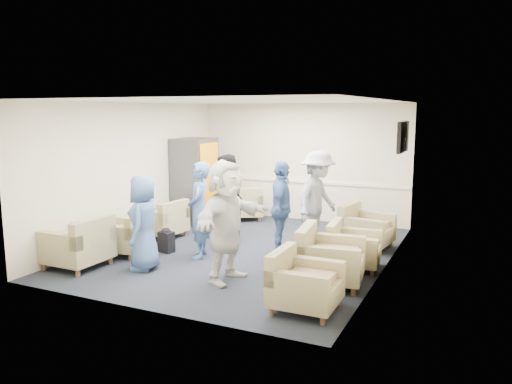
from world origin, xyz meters
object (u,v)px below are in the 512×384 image
at_px(person_back_left, 226,199).
at_px(person_mid_right, 281,208).
at_px(armchair_corner, 244,206).
at_px(vending_machine, 195,181).
at_px(person_front_right, 226,221).
at_px(armchair_left_far, 164,222).
at_px(armchair_right_far, 364,230).
at_px(armchair_right_midfar, 351,249).
at_px(armchair_left_mid, 126,237).
at_px(person_back_right, 318,199).
at_px(person_front_left, 144,223).
at_px(armchair_right_near, 302,285).
at_px(person_mid_left, 199,210).
at_px(armchair_left_near, 80,246).
at_px(armchair_right_midnear, 327,260).

relative_size(person_back_left, person_mid_right, 1.02).
xyz_separation_m(armchair_corner, vending_machine, (-0.89, -0.71, 0.63)).
bearing_deg(armchair_corner, person_front_right, 81.54).
bearing_deg(person_back_left, armchair_left_far, -99.85).
xyz_separation_m(armchair_right_far, vending_machine, (-4.00, 0.53, 0.62)).
distance_m(armchair_right_midfar, vending_machine, 4.52).
xyz_separation_m(armchair_right_midfar, person_back_left, (-2.60, 0.57, 0.54)).
distance_m(armchair_left_mid, person_back_right, 3.56).
bearing_deg(person_mid_right, person_front_left, 120.93).
relative_size(person_front_left, person_back_right, 0.85).
bearing_deg(person_front_left, vending_machine, 178.28).
relative_size(armchair_left_far, armchair_right_near, 1.08).
bearing_deg(armchair_left_far, person_front_right, 60.09).
bearing_deg(person_back_left, armchair_right_near, 25.03).
distance_m(armchair_right_near, vending_machine, 5.52).
height_order(armchair_right_midfar, person_mid_left, person_mid_left).
bearing_deg(person_back_left, armchair_right_midfar, 58.66).
bearing_deg(person_back_right, person_front_left, 152.20).
bearing_deg(person_front_right, armchair_corner, 29.18).
distance_m(person_back_left, person_back_right, 1.75).
bearing_deg(armchair_right_far, person_back_right, 115.13).
xyz_separation_m(armchair_left_mid, armchair_right_midfar, (3.84, 0.90, 0.00)).
bearing_deg(person_back_right, person_mid_right, 164.68).
distance_m(armchair_left_far, vending_machine, 1.61).
xyz_separation_m(armchair_right_midfar, vending_machine, (-4.08, 1.84, 0.64)).
bearing_deg(person_mid_left, armchair_corner, 170.04).
bearing_deg(armchair_right_midfar, armchair_left_far, 78.82).
height_order(armchair_right_near, armchair_corner, armchair_corner).
relative_size(armchair_right_midfar, person_front_left, 0.57).
distance_m(person_front_left, person_front_right, 1.48).
bearing_deg(person_back_right, armchair_right_far, -60.66).
bearing_deg(armchair_right_midfar, armchair_right_far, -2.15).
height_order(armchair_left_far, person_back_left, person_back_left).
height_order(armchair_left_near, person_mid_left, person_mid_left).
bearing_deg(armchair_left_far, armchair_right_midnear, 77.98).
height_order(armchair_left_near, armchair_left_mid, armchair_left_near).
bearing_deg(person_mid_left, vending_machine, -168.74).
bearing_deg(armchair_right_midnear, armchair_right_midfar, -15.44).
bearing_deg(person_mid_right, armchair_right_far, -64.33).
distance_m(person_front_left, person_back_right, 3.27).
bearing_deg(vending_machine, armchair_right_near, -44.05).
distance_m(armchair_left_far, person_front_left, 2.09).
distance_m(armchair_left_mid, armchair_right_midfar, 3.94).
height_order(armchair_right_midfar, vending_machine, vending_machine).
relative_size(armchair_right_midfar, person_mid_right, 0.52).
relative_size(person_front_left, person_front_right, 0.83).
bearing_deg(armchair_right_midnear, vending_machine, 47.63).
bearing_deg(person_front_left, armchair_left_mid, -143.87).
height_order(armchair_right_near, person_mid_left, person_mid_left).
bearing_deg(person_front_left, person_back_left, 148.77).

